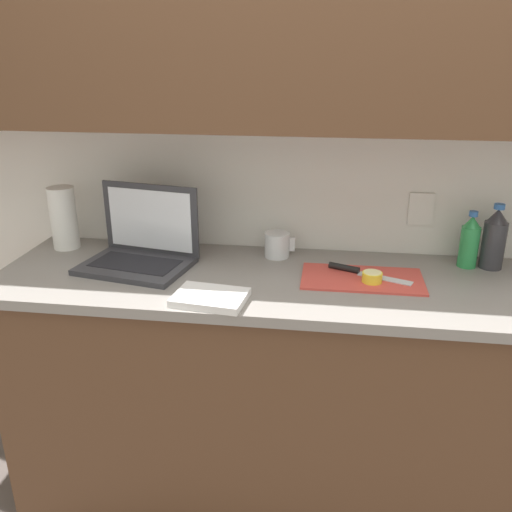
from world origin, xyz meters
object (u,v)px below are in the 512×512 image
object	(u,v)px
knife	(355,270)
paper_towel_roll	(64,218)
lemon_half_cut	(372,277)
cutting_board	(362,279)
bottle_oil_tall	(469,242)
measuring_cup	(277,245)
bottle_green_soda	(494,239)
laptop	(142,247)

from	to	relation	value
knife	paper_towel_roll	bearing A→B (deg)	-164.13
lemon_half_cut	cutting_board	bearing A→B (deg)	134.16
lemon_half_cut	paper_towel_roll	distance (m)	1.19
bottle_oil_tall	measuring_cup	world-z (taller)	bottle_oil_tall
lemon_half_cut	bottle_green_soda	size ratio (longest dim) A/B	0.28
bottle_oil_tall	measuring_cup	xyz separation A→B (m)	(-0.69, 0.00, -0.05)
cutting_board	lemon_half_cut	distance (m)	0.05
bottle_oil_tall	measuring_cup	distance (m)	0.69
laptop	measuring_cup	xyz separation A→B (m)	(0.48, 0.14, -0.02)
laptop	lemon_half_cut	xyz separation A→B (m)	(0.82, -0.07, -0.04)
laptop	bottle_oil_tall	world-z (taller)	laptop
measuring_cup	bottle_green_soda	bearing A→B (deg)	-0.25
laptop	bottle_oil_tall	distance (m)	1.17
cutting_board	laptop	bearing A→B (deg)	177.06
laptop	paper_towel_roll	world-z (taller)	laptop
measuring_cup	paper_towel_roll	size ratio (longest dim) A/B	0.47
laptop	measuring_cup	distance (m)	0.50
knife	lemon_half_cut	bearing A→B (deg)	-30.56
lemon_half_cut	paper_towel_roll	xyz separation A→B (m)	(-1.17, 0.20, 0.10)
laptop	bottle_green_soda	size ratio (longest dim) A/B	1.78
knife	bottle_green_soda	bearing A→B (deg)	38.27
laptop	bottle_green_soda	world-z (taller)	laptop
bottle_green_soda	cutting_board	bearing A→B (deg)	-158.77
laptop	measuring_cup	world-z (taller)	laptop
lemon_half_cut	knife	bearing A→B (deg)	127.16
cutting_board	bottle_oil_tall	world-z (taller)	bottle_oil_tall
laptop	measuring_cup	bearing A→B (deg)	27.28
knife	bottle_green_soda	distance (m)	0.51
lemon_half_cut	bottle_oil_tall	bearing A→B (deg)	31.10
laptop	knife	distance (m)	0.76
cutting_board	knife	world-z (taller)	knife
knife	lemon_half_cut	distance (m)	0.09
bottle_oil_tall	bottle_green_soda	bearing A→B (deg)	0.00
cutting_board	paper_towel_roll	bearing A→B (deg)	171.75
cutting_board	measuring_cup	size ratio (longest dim) A/B	3.58
knife	paper_towel_roll	size ratio (longest dim) A/B	1.17
laptop	paper_towel_roll	xyz separation A→B (m)	(-0.35, 0.13, 0.06)
lemon_half_cut	paper_towel_roll	size ratio (longest dim) A/B	0.28
paper_towel_roll	lemon_half_cut	bearing A→B (deg)	-9.53
bottle_green_soda	measuring_cup	bearing A→B (deg)	179.75
cutting_board	bottle_green_soda	bearing A→B (deg)	21.23
knife	measuring_cup	world-z (taller)	measuring_cup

